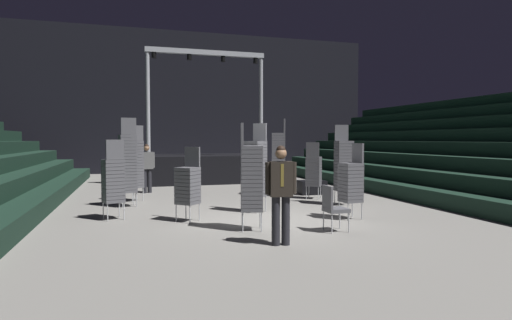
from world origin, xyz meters
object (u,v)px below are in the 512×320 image
chair_stack_rear_right (188,184)px  loose_chair_near_man (333,206)px  crew_worker_near_stage (147,165)px  stage_riser (202,166)px  chair_stack_aisle_right (314,170)px  chair_stack_rear_left (279,158)px  chair_stack_mid_left (344,165)px  chair_stack_mid_right (113,180)px  chair_stack_front_right (128,163)px  chair_stack_aisle_left (251,177)px  equipment_road_case (312,187)px  chair_stack_rear_centre (134,163)px  chair_stack_front_left (351,181)px  chair_stack_mid_centre (256,168)px  man_with_tie (281,189)px

chair_stack_rear_right → loose_chair_near_man: 3.34m
crew_worker_near_stage → stage_riser: bearing=39.2°
chair_stack_aisle_right → chair_stack_rear_left: bearing=166.4°
chair_stack_aisle_right → crew_worker_near_stage: chair_stack_aisle_right is taller
chair_stack_mid_left → chair_stack_mid_right: 6.27m
chair_stack_front_right → chair_stack_rear_left: (4.81, 0.97, 0.04)m
chair_stack_aisle_left → crew_worker_near_stage: chair_stack_aisle_left is taller
equipment_road_case → chair_stack_mid_left: bearing=-92.5°
chair_stack_mid_left → chair_stack_aisle_right: chair_stack_mid_left is taller
chair_stack_rear_centre → loose_chair_near_man: chair_stack_rear_centre is taller
stage_riser → equipment_road_case: bearing=-61.6°
stage_riser → chair_stack_mid_left: (2.83, -7.88, 0.48)m
chair_stack_front_left → equipment_road_case: chair_stack_front_left is taller
chair_stack_aisle_left → loose_chair_near_man: bearing=81.9°
stage_riser → chair_stack_mid_left: bearing=-70.2°
chair_stack_mid_left → chair_stack_rear_right: size_ratio=1.35×
chair_stack_aisle_right → chair_stack_mid_centre: bearing=-107.5°
chair_stack_mid_left → chair_stack_rear_centre: bearing=-16.9°
man_with_tie → chair_stack_mid_right: 4.52m
chair_stack_front_right → equipment_road_case: size_ratio=2.75×
man_with_tie → chair_stack_front_right: 5.90m
stage_riser → chair_stack_aisle_left: bearing=-93.5°
stage_riser → chair_stack_mid_right: 9.00m
equipment_road_case → chair_stack_aisle_right: bearing=-111.3°
chair_stack_aisle_right → equipment_road_case: 1.29m
stage_riser → chair_stack_front_left: (1.98, -9.84, 0.23)m
chair_stack_rear_centre → chair_stack_aisle_right: (5.47, -1.11, -0.25)m
chair_stack_mid_centre → equipment_road_case: bearing=-82.8°
chair_stack_mid_centre → chair_stack_rear_right: chair_stack_mid_centre is taller
chair_stack_front_left → chair_stack_aisle_right: 3.43m
man_with_tie → chair_stack_aisle_left: (-0.16, 1.35, 0.10)m
chair_stack_front_left → crew_worker_near_stage: (-4.47, 6.37, 0.07)m
stage_riser → man_with_tie: bearing=-92.3°
chair_stack_front_left → chair_stack_mid_right: bearing=69.1°
chair_stack_mid_right → chair_stack_mid_left: bearing=-13.8°
chair_stack_rear_right → loose_chair_near_man: (2.70, -1.93, -0.33)m
chair_stack_mid_centre → chair_stack_aisle_right: 3.08m
man_with_tie → chair_stack_mid_right: size_ratio=0.95×
chair_stack_mid_centre → chair_stack_aisle_right: size_ratio=1.28×
stage_riser → chair_stack_front_right: (-3.10, -6.46, 0.56)m
chair_stack_mid_right → chair_stack_rear_centre: bearing=62.8°
chair_stack_aisle_left → chair_stack_rear_right: bearing=-126.7°
chair_stack_mid_left → chair_stack_mid_right: bearing=10.9°
chair_stack_mid_left → chair_stack_rear_right: (-4.60, -1.17, -0.29)m
chair_stack_front_left → chair_stack_mid_left: 2.16m
chair_stack_aisle_left → loose_chair_near_man: chair_stack_aisle_left is taller
chair_stack_mid_right → chair_stack_rear_right: 1.81m
chair_stack_rear_left → chair_stack_aisle_right: size_ratio=1.43×
chair_stack_mid_centre → chair_stack_rear_centre: bearing=7.8°
chair_stack_rear_right → chair_stack_aisle_left: (1.14, -1.33, 0.25)m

